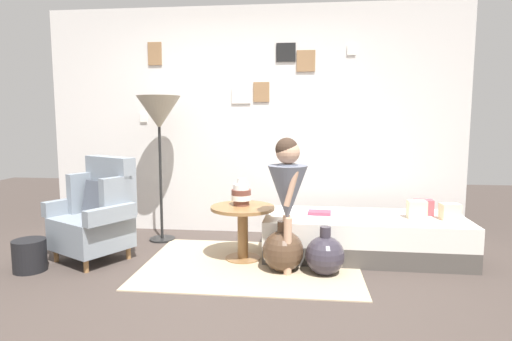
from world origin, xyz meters
TOP-DOWN VIEW (x-y plane):
  - ground_plane at (0.00, 0.00)m, footprint 12.00×12.00m
  - gallery_wall at (-0.00, 1.95)m, footprint 4.80×0.12m
  - rug at (0.13, 0.75)m, footprint 1.95×1.41m
  - armchair at (-1.35, 0.78)m, footprint 0.90×0.83m
  - daybed at (1.18, 1.12)m, footprint 1.91×0.83m
  - pillow_head at (1.95, 1.06)m, footprint 0.18×0.14m
  - pillow_mid at (1.77, 1.25)m, footprint 0.18×0.13m
  - pillow_back at (1.66, 1.08)m, footprint 0.17×0.12m
  - side_table at (0.03, 0.90)m, footprint 0.60×0.60m
  - vase_striped at (0.01, 0.94)m, footprint 0.19×0.19m
  - floor_lamp at (-0.95, 1.45)m, footprint 0.47×0.47m
  - person_child at (0.46, 0.57)m, footprint 0.34×0.34m
  - book_on_daybed at (0.76, 1.15)m, footprint 0.23×0.18m
  - demijohn_near at (0.42, 0.63)m, footprint 0.36×0.36m
  - demijohn_far at (0.78, 0.58)m, footprint 0.34×0.34m
  - magazine_basket at (-1.79, 0.39)m, footprint 0.28×0.28m

SIDE VIEW (x-z plane):
  - ground_plane at x=0.00m, z-range 0.00..0.00m
  - rug at x=0.13m, z-range 0.00..0.01m
  - magazine_basket at x=-1.79m, z-range 0.00..0.28m
  - demijohn_far at x=0.78m, z-range -0.04..0.38m
  - demijohn_near at x=0.42m, z-range -0.04..0.41m
  - daybed at x=1.18m, z-range 0.00..0.40m
  - side_table at x=0.03m, z-range 0.12..0.63m
  - book_on_daybed at x=0.76m, z-range 0.40..0.43m
  - armchair at x=-1.35m, z-range -0.05..0.92m
  - pillow_mid at x=1.77m, z-range 0.40..0.55m
  - pillow_head at x=1.95m, z-range 0.40..0.55m
  - pillow_back at x=1.66m, z-range 0.40..0.57m
  - vase_striped at x=0.01m, z-range 0.49..0.75m
  - person_child at x=0.46m, z-range 0.17..1.35m
  - gallery_wall at x=0.00m, z-range 0.00..2.60m
  - floor_lamp at x=-0.95m, z-range 0.57..2.15m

